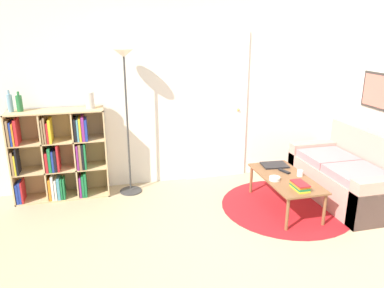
# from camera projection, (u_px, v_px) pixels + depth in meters

# --- Properties ---
(ground_plane) EXTENTS (14.00, 14.00, 0.00)m
(ground_plane) POSITION_uv_depth(u_px,v_px,m) (229.00, 274.00, 3.35)
(ground_plane) COLOR tan
(wall_back) EXTENTS (7.75, 0.11, 2.60)m
(wall_back) POSITION_uv_depth(u_px,v_px,m) (178.00, 91.00, 5.07)
(wall_back) COLOR silver
(wall_back) RESTS_ON ground_plane
(rug) EXTENTS (1.59, 1.59, 0.01)m
(rug) POSITION_uv_depth(u_px,v_px,m) (286.00, 206.00, 4.62)
(rug) COLOR #B2191E
(rug) RESTS_ON ground_plane
(bookshelf) EXTENTS (1.15, 0.34, 1.15)m
(bookshelf) POSITION_uv_depth(u_px,v_px,m) (58.00, 155.00, 4.72)
(bookshelf) COLOR tan
(bookshelf) RESTS_ON ground_plane
(floor_lamp) EXTENTS (0.29, 0.29, 1.87)m
(floor_lamp) POSITION_uv_depth(u_px,v_px,m) (125.00, 82.00, 4.59)
(floor_lamp) COLOR #333333
(floor_lamp) RESTS_ON ground_plane
(couch) EXTENTS (0.81, 1.52, 0.86)m
(couch) POSITION_uv_depth(u_px,v_px,m) (350.00, 177.00, 4.76)
(couch) COLOR tan
(couch) RESTS_ON ground_plane
(coffee_table) EXTENTS (0.53, 1.08, 0.40)m
(coffee_table) POSITION_uv_depth(u_px,v_px,m) (286.00, 180.00, 4.48)
(coffee_table) COLOR brown
(coffee_table) RESTS_ON ground_plane
(laptop) EXTENTS (0.34, 0.27, 0.02)m
(laptop) POSITION_uv_depth(u_px,v_px,m) (274.00, 165.00, 4.83)
(laptop) COLOR black
(laptop) RESTS_ON coffee_table
(bowl) EXTENTS (0.13, 0.13, 0.04)m
(bowl) POSITION_uv_depth(u_px,v_px,m) (275.00, 179.00, 4.37)
(bowl) COLOR silver
(bowl) RESTS_ON coffee_table
(book_stack_on_table) EXTENTS (0.14, 0.24, 0.08)m
(book_stack_on_table) POSITION_uv_depth(u_px,v_px,m) (300.00, 186.00, 4.12)
(book_stack_on_table) COLOR gold
(book_stack_on_table) RESTS_ON coffee_table
(cup) EXTENTS (0.07, 0.07, 0.07)m
(cup) POSITION_uv_depth(u_px,v_px,m) (300.00, 173.00, 4.49)
(cup) COLOR white
(cup) RESTS_ON coffee_table
(remote) EXTENTS (0.10, 0.17, 0.02)m
(remote) POSITION_uv_depth(u_px,v_px,m) (284.00, 171.00, 4.62)
(remote) COLOR black
(remote) RESTS_ON coffee_table
(bottle_left) EXTENTS (0.06, 0.06, 0.26)m
(bottle_left) POSITION_uv_depth(u_px,v_px,m) (10.00, 103.00, 4.42)
(bottle_left) COLOR #6B93A3
(bottle_left) RESTS_ON bookshelf
(bottle_middle) EXTENTS (0.07, 0.07, 0.24)m
(bottle_middle) POSITION_uv_depth(u_px,v_px,m) (19.00, 103.00, 4.45)
(bottle_middle) COLOR #236633
(bottle_middle) RESTS_ON bookshelf
(vase_on_shelf) EXTENTS (0.10, 0.10, 0.20)m
(vase_on_shelf) POSITION_uv_depth(u_px,v_px,m) (90.00, 100.00, 4.61)
(vase_on_shelf) COLOR #B7B2A8
(vase_on_shelf) RESTS_ON bookshelf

